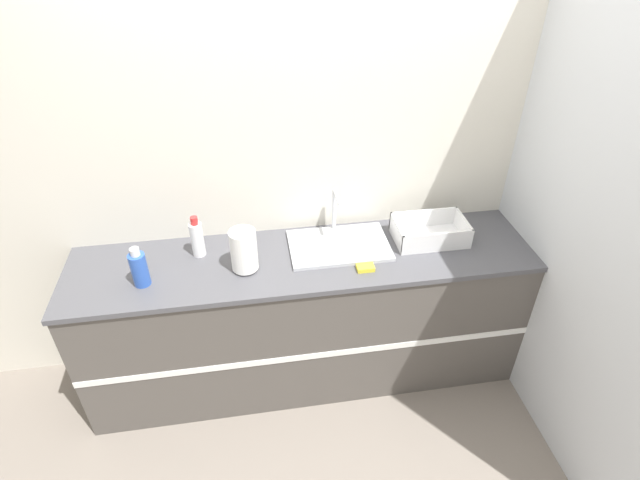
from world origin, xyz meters
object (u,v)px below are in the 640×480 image
at_px(dish_rack, 430,233).
at_px(bottle_blue, 139,269).
at_px(sink, 339,243).
at_px(paper_towel_roll, 244,251).
at_px(bottle_white_spray, 197,238).

bearing_deg(dish_rack, bottle_blue, -174.65).
height_order(sink, paper_towel_roll, sink).
bearing_deg(sink, dish_rack, -1.54).
distance_m(bottle_white_spray, bottle_blue, 0.34).
bearing_deg(bottle_blue, paper_towel_roll, 4.12).
xyz_separation_m(sink, bottle_white_spray, (-0.75, 0.05, 0.09)).
bearing_deg(bottle_white_spray, paper_towel_roll, -34.77).
relative_size(sink, bottle_white_spray, 2.29).
height_order(paper_towel_roll, bottle_white_spray, bottle_white_spray).
relative_size(paper_towel_roll, dish_rack, 0.59).
bearing_deg(paper_towel_roll, dish_rack, 5.97).
bearing_deg(bottle_white_spray, dish_rack, -2.68).
relative_size(bottle_white_spray, bottle_blue, 1.10).
xyz_separation_m(dish_rack, bottle_white_spray, (-1.27, 0.06, 0.06)).
bearing_deg(bottle_blue, dish_rack, 5.35).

